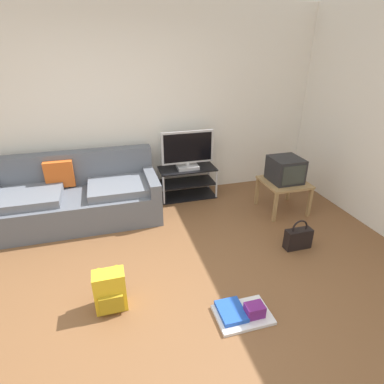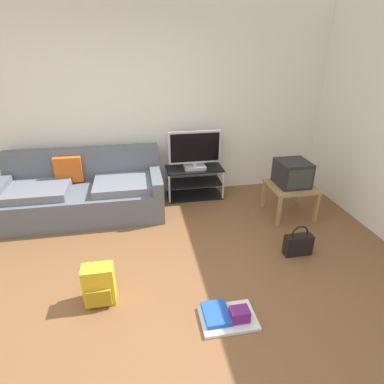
% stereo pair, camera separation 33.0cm
% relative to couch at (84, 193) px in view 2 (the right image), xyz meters
% --- Properties ---
extents(ground_plane, '(9.00, 9.80, 0.02)m').
position_rel_couch_xyz_m(ground_plane, '(0.61, -1.89, -0.32)').
color(ground_plane, brown).
extents(wall_back, '(9.00, 0.10, 2.70)m').
position_rel_couch_xyz_m(wall_back, '(0.61, 0.56, 1.04)').
color(wall_back, silver).
rests_on(wall_back, ground_plane).
extents(couch, '(2.10, 0.93, 0.84)m').
position_rel_couch_xyz_m(couch, '(0.00, 0.00, 0.00)').
color(couch, '#565B66').
rests_on(couch, ground_plane).
extents(tv_stand, '(0.84, 0.41, 0.46)m').
position_rel_couch_xyz_m(tv_stand, '(1.58, 0.25, -0.08)').
color(tv_stand, black).
rests_on(tv_stand, ground_plane).
extents(flat_tv, '(0.77, 0.22, 0.57)m').
position_rel_couch_xyz_m(flat_tv, '(1.58, 0.23, 0.44)').
color(flat_tv, '#B2B2B7').
rests_on(flat_tv, tv_stand).
extents(side_table, '(0.58, 0.58, 0.44)m').
position_rel_couch_xyz_m(side_table, '(2.75, -0.55, 0.08)').
color(side_table, '#9E7A4C').
rests_on(side_table, ground_plane).
extents(crt_tv, '(0.40, 0.42, 0.33)m').
position_rel_couch_xyz_m(crt_tv, '(2.75, -0.53, 0.30)').
color(crt_tv, '#232326').
rests_on(crt_tv, side_table).
extents(backpack, '(0.27, 0.24, 0.38)m').
position_rel_couch_xyz_m(backpack, '(0.34, -1.77, -0.12)').
color(backpack, gold).
rests_on(backpack, ground_plane).
extents(handbag, '(0.31, 0.12, 0.37)m').
position_rel_couch_xyz_m(handbag, '(2.45, -1.42, -0.18)').
color(handbag, black).
rests_on(handbag, ground_plane).
extents(floor_tray, '(0.48, 0.34, 0.14)m').
position_rel_couch_xyz_m(floor_tray, '(1.42, -2.19, -0.27)').
color(floor_tray, silver).
rests_on(floor_tray, ground_plane).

